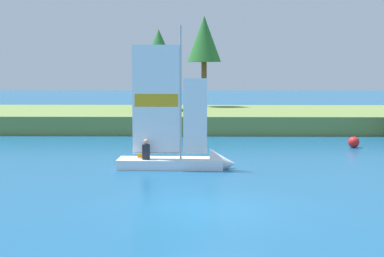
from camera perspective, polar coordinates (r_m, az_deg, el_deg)
The scene contains 6 objects.
ground_plane at distance 16.34m, azimuth 2.06°, elevation -7.82°, with size 200.00×200.00×0.00m, color #195684.
shore_bank at distance 40.36m, azimuth 1.47°, elevation 1.00°, with size 80.00×12.27×1.13m, color olive.
shoreline_tree_midleft at distance 40.42m, azimuth -3.25°, elevation 7.13°, with size 3.09×3.09×5.51m.
shoreline_tree_centre at distance 44.51m, azimuth 1.19°, elevation 8.61°, with size 2.55×2.55×6.81m.
sailboat at distance 22.95m, azimuth -0.37°, elevation -2.81°, with size 4.62×1.37×5.94m.
channel_buoy at distance 30.22m, azimuth 15.44°, elevation -1.29°, with size 0.55×0.55×0.55m, color red.
Camera 1 is at (-0.29, -15.89, 3.79)m, focal length 54.90 mm.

